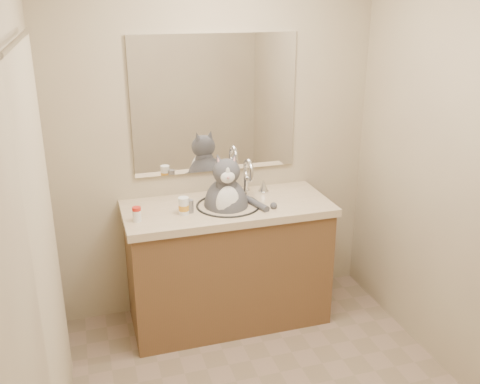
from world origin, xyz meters
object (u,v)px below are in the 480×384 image
Objects in this scene: pill_bottle_redcap at (137,214)px; grey_canister at (190,206)px; cat at (227,202)px; pill_bottle_orange at (184,206)px.

pill_bottle_redcap reaches higher than grey_canister.
cat reaches higher than pill_bottle_redcap.
cat is at bearing 11.48° from pill_bottle_orange.
pill_bottle_orange is at bearing -151.62° from grey_canister.
pill_bottle_orange is (0.29, 0.02, 0.01)m from pill_bottle_redcap.
cat is 6.24× the size of pill_bottle_redcap.
cat is 0.25m from grey_canister.
pill_bottle_redcap is (-0.58, -0.08, 0.02)m from cat.
pill_bottle_redcap is 0.82× the size of pill_bottle_orange.
pill_bottle_redcap is at bearing -172.03° from grey_canister.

